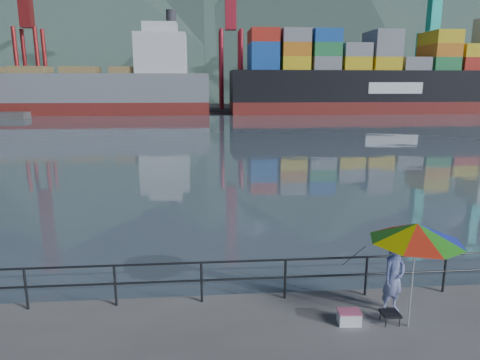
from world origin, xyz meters
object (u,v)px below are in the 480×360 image
at_px(cooler_bag, 349,318).
at_px(container_ship, 393,81).
at_px(bulk_carrier, 90,90).
at_px(fisherman, 394,278).
at_px(beach_umbrella, 417,233).

distance_m(cooler_bag, container_ship, 80.01).
distance_m(bulk_carrier, container_ship, 56.64).
bearing_deg(fisherman, cooler_bag, 176.81).
height_order(beach_umbrella, container_ship, container_ship).
height_order(fisherman, container_ship, container_ship).
xyz_separation_m(beach_umbrella, cooler_bag, (-1.23, 0.21, -1.99)).
xyz_separation_m(beach_umbrella, bulk_carrier, (-24.71, 73.14, 2.08)).
xyz_separation_m(bulk_carrier, container_ship, (56.62, -0.33, 1.65)).
relative_size(bulk_carrier, container_ship, 0.80).
distance_m(cooler_bag, bulk_carrier, 76.72).
height_order(fisherman, beach_umbrella, beach_umbrella).
bearing_deg(container_ship, bulk_carrier, 179.67).
bearing_deg(fisherman, container_ship, 42.15).
bearing_deg(beach_umbrella, fisherman, 98.45).
xyz_separation_m(cooler_bag, bulk_carrier, (-23.48, 72.93, 4.06)).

